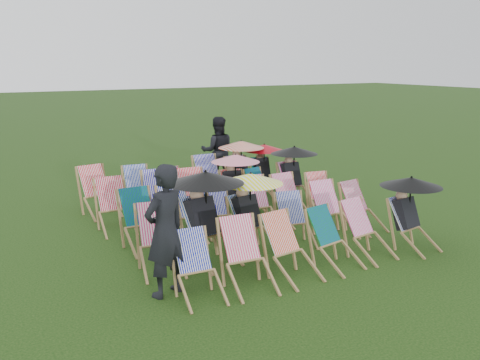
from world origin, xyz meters
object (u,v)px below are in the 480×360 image
deckchair_5 (413,212)px  deckchair_29 (264,168)px  person_left (165,231)px  person_rear (218,151)px  deckchair_0 (198,268)px

deckchair_5 → deckchair_29: deckchair_5 is taller
deckchair_5 → person_left: bearing=165.7°
deckchair_5 → person_left: 4.34m
deckchair_29 → person_left: bearing=-126.4°
person_left → person_rear: 6.67m
deckchair_29 → person_left: 6.03m
deckchair_0 → deckchair_5: 4.00m
person_left → deckchair_5: bearing=155.0°
deckchair_0 → person_left: size_ratio=0.48×
deckchair_0 → person_left: person_left is taller
deckchair_0 → person_rear: 6.79m
deckchair_5 → person_left: (-4.32, 0.30, 0.27)m
deckchair_0 → deckchair_29: bearing=53.1°
deckchair_0 → deckchair_29: (3.88, 4.63, 0.18)m
person_left → person_rear: size_ratio=1.04×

